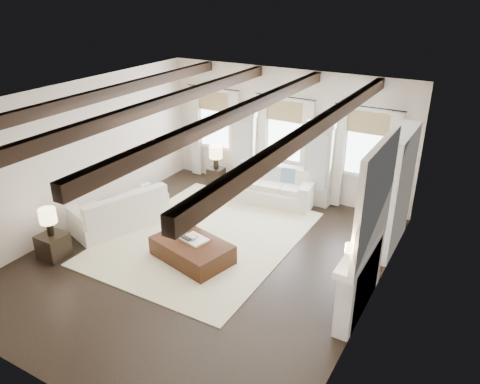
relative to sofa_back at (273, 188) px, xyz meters
The scene contains 15 objects.
ground 3.14m from the sofa_back, 90.07° to the right, with size 7.50×7.50×0.00m, color black.
room_shell 2.80m from the sofa_back, 71.47° to the right, with size 6.54×7.54×3.22m.
area_rug 2.48m from the sofa_back, 100.65° to the right, with size 3.68×4.64×0.02m, color beige.
sofa_back is the anchor object (origin of this frame).
sofa_left 3.75m from the sofa_back, 128.45° to the right, with size 1.56×2.27×0.89m.
ottoman 3.27m from the sofa_back, 93.31° to the right, with size 1.55×0.97×0.41m, color black.
tray 3.19m from the sofa_back, 93.11° to the right, with size 0.50×0.38×0.04m, color white.
book_lower 3.24m from the sofa_back, 95.31° to the right, with size 0.26×0.20×0.04m, color #262628.
book_upper 3.21m from the sofa_back, 93.90° to the right, with size 0.22×0.17×0.03m, color beige.
side_table_front 5.28m from the sofa_back, 120.22° to the right, with size 0.51×0.51×0.51m, color black.
lamp_front 5.30m from the sofa_back, 120.22° to the right, with size 0.33×0.33×0.57m.
side_table_back 1.66m from the sofa_back, behind, with size 0.38×0.38×0.58m, color black.
lamp_back 1.77m from the sofa_back, behind, with size 0.35×0.35×0.60m.
candlestick_near 4.38m from the sofa_back, 48.61° to the right, with size 0.15×0.15×0.73m.
candlestick_far 4.07m from the sofa_back, 44.70° to the right, with size 0.15×0.15×0.75m.
Camera 1 is at (4.60, -6.58, 5.11)m, focal length 35.00 mm.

